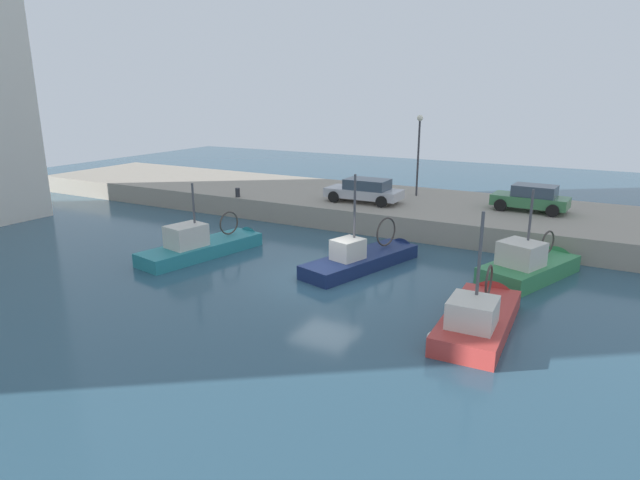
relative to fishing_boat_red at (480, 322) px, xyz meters
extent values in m
plane|color=#2D5166|center=(1.53, 6.53, -0.13)|extent=(80.00, 80.00, 0.00)
cube|color=#9E9384|center=(13.03, 6.53, 0.47)|extent=(9.00, 56.00, 1.20)
cube|color=#BC3833|center=(-0.35, -0.01, -0.13)|extent=(5.19, 2.07, 1.23)
cone|color=#BC3833|center=(2.56, 0.07, -0.13)|extent=(0.95, 1.75, 1.72)
cube|color=#B2A893|center=(-0.35, -0.01, 0.42)|extent=(4.98, 1.91, 0.08)
cube|color=beige|center=(-1.45, -0.04, 0.88)|extent=(1.47, 1.40, 0.84)
cylinder|color=#4C4C51|center=(-1.02, -0.03, 2.16)|extent=(0.10, 0.10, 3.47)
torus|color=#3F3833|center=(1.08, 0.03, 1.08)|extent=(1.10, 0.11, 1.10)
sphere|color=white|center=(-1.92, 1.00, 0.05)|extent=(0.32, 0.32, 0.32)
cube|color=navy|center=(3.54, 5.88, -0.13)|extent=(6.21, 3.30, 1.17)
cone|color=navy|center=(6.75, 4.93, -0.13)|extent=(1.29, 1.70, 1.51)
cube|color=#896B4C|center=(3.54, 5.88, 0.40)|extent=(5.95, 3.11, 0.08)
cube|color=beige|center=(2.73, 6.12, 0.87)|extent=(1.49, 1.32, 0.88)
cylinder|color=#4C4C51|center=(3.09, 6.02, 2.19)|extent=(0.10, 0.10, 3.59)
torus|color=#3F3833|center=(5.15, 5.41, 1.17)|extent=(1.29, 0.45, 1.33)
sphere|color=white|center=(2.08, 7.28, 0.05)|extent=(0.32, 0.32, 0.32)
cube|color=teal|center=(1.60, 13.11, -0.13)|extent=(6.29, 2.93, 1.22)
cone|color=teal|center=(4.91, 12.45, -0.13)|extent=(1.20, 1.73, 1.59)
cube|color=#B2A893|center=(1.60, 13.11, 0.42)|extent=(6.02, 2.74, 0.08)
cube|color=beige|center=(0.82, 13.27, 0.97)|extent=(1.86, 1.55, 1.02)
cylinder|color=#4C4C51|center=(1.30, 13.17, 1.86)|extent=(0.10, 0.10, 2.88)
torus|color=#3F3833|center=(3.26, 12.78, 1.10)|extent=(1.14, 0.31, 1.15)
sphere|color=white|center=(0.01, 14.43, 0.05)|extent=(0.32, 0.32, 0.32)
cube|color=#388951|center=(5.69, -0.67, -0.13)|extent=(5.17, 3.57, 1.39)
cone|color=#388951|center=(8.24, -1.65, -0.13)|extent=(1.48, 2.00, 1.80)
cube|color=#896B4C|center=(5.69, -0.67, 0.50)|extent=(4.94, 3.36, 0.08)
cube|color=beige|center=(4.99, -0.40, 1.03)|extent=(1.84, 1.90, 0.99)
cylinder|color=#4C4C51|center=(5.38, -0.55, 2.03)|extent=(0.10, 0.10, 3.06)
torus|color=#3F3833|center=(6.94, -1.15, 1.12)|extent=(1.00, 0.44, 1.04)
sphere|color=white|center=(4.74, 0.87, 0.08)|extent=(0.32, 0.32, 0.32)
cube|color=#B7B7BC|center=(11.18, 9.26, 1.59)|extent=(1.84, 4.35, 0.51)
cube|color=#384756|center=(11.18, 9.04, 2.13)|extent=(1.60, 2.44, 0.57)
cylinder|color=black|center=(10.27, 10.72, 1.39)|extent=(0.23, 0.64, 0.64)
cylinder|color=black|center=(12.06, 10.74, 1.39)|extent=(0.23, 0.64, 0.64)
cylinder|color=black|center=(10.30, 7.77, 1.39)|extent=(0.23, 0.64, 0.64)
cylinder|color=black|center=(12.09, 7.79, 1.39)|extent=(0.23, 0.64, 0.64)
cube|color=#387547|center=(13.27, 0.52, 1.62)|extent=(1.92, 3.93, 0.56)
cube|color=#384756|center=(13.26, 0.33, 2.19)|extent=(1.60, 2.24, 0.58)
cylinder|color=black|center=(12.53, 1.88, 1.39)|extent=(0.26, 0.65, 0.64)
cylinder|color=black|center=(14.19, 1.77, 1.39)|extent=(0.26, 0.65, 0.64)
cylinder|color=black|center=(12.36, -0.72, 1.39)|extent=(0.26, 0.65, 0.64)
cylinder|color=black|center=(14.02, -0.83, 1.39)|extent=(0.26, 0.65, 0.64)
cylinder|color=#2D2D33|center=(8.88, 16.53, 1.35)|extent=(0.28, 0.28, 0.55)
cylinder|color=#38383D|center=(14.53, 7.23, 3.32)|extent=(0.12, 0.12, 4.50)
sphere|color=#F2EACC|center=(14.53, 7.23, 5.72)|extent=(0.36, 0.36, 0.36)
camera|label=1|loc=(-16.59, -3.20, 7.27)|focal=30.05mm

